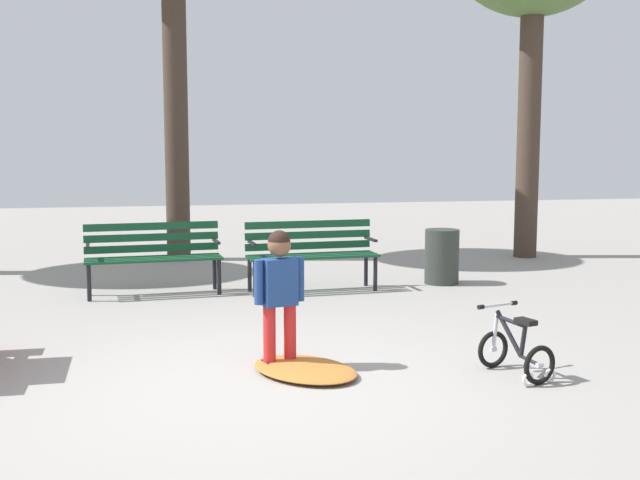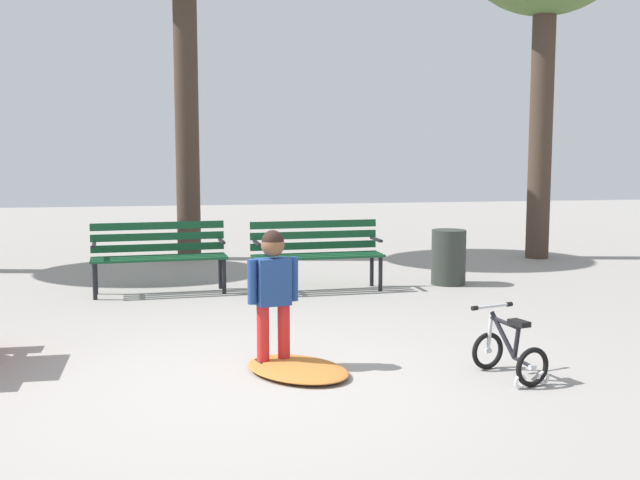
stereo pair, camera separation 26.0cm
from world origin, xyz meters
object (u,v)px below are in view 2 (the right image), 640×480
park_bench_left (316,249)px  kids_bicycle (510,352)px  park_bench_far_left (159,251)px  trash_bin (449,257)px  child_standing (273,287)px

park_bench_left → kids_bicycle: bearing=-77.9°
park_bench_far_left → kids_bicycle: size_ratio=2.62×
kids_bicycle → trash_bin: size_ratio=0.88×
trash_bin → park_bench_left: bearing=-176.2°
park_bench_far_left → child_standing: size_ratio=1.46×
park_bench_left → child_standing: bearing=-105.5°
park_bench_left → child_standing: 3.42m
park_bench_left → park_bench_far_left: bearing=175.6°
kids_bicycle → trash_bin: 4.13m
park_bench_far_left → child_standing: (0.99, -3.44, 0.15)m
kids_bicycle → child_standing: bearing=160.7°
park_bench_far_left → park_bench_left: same height
child_standing → kids_bicycle: child_standing is taller
park_bench_far_left → kids_bicycle: (2.74, -4.05, -0.31)m
trash_bin → child_standing: bearing=-128.0°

